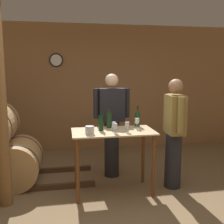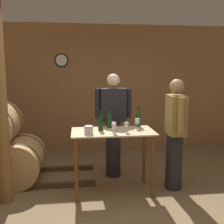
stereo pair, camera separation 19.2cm
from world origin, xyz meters
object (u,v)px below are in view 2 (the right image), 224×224
at_px(person_host, 113,123).
at_px(person_visitor_with_scarf, 175,132).
at_px(wine_bottle_left, 109,120).
at_px(wine_glass_near_left, 114,126).
at_px(ice_bucket, 89,130).
at_px(wine_glass_near_right, 126,125).
at_px(wooden_post, 1,101).
at_px(wine_bottle_center, 138,119).
at_px(wine_bottle_far_left, 100,122).
at_px(wine_glass_far_side, 137,121).
at_px(wine_glass_near_center, 114,125).

xyz_separation_m(person_host, person_visitor_with_scarf, (0.83, -0.58, -0.04)).
height_order(wine_bottle_left, wine_glass_near_left, wine_bottle_left).
bearing_deg(ice_bucket, wine_glass_near_right, 2.77).
height_order(wine_glass_near_right, ice_bucket, wine_glass_near_right).
relative_size(person_host, person_visitor_with_scarf, 1.04).
distance_m(wooden_post, wine_bottle_left, 1.49).
distance_m(wine_bottle_center, ice_bucket, 0.84).
bearing_deg(wine_bottle_center, wine_glass_near_right, -125.89).
xyz_separation_m(wine_glass_near_right, person_host, (-0.09, 0.70, -0.12)).
bearing_deg(ice_bucket, person_host, 59.74).
relative_size(wine_bottle_far_left, wine_bottle_center, 0.96).
distance_m(wine_bottle_far_left, wine_glass_near_right, 0.37).
bearing_deg(wine_bottle_center, wooden_post, -169.85).
bearing_deg(person_host, person_visitor_with_scarf, -34.94).
bearing_deg(wine_bottle_left, person_visitor_with_scarf, -11.63).
distance_m(wine_bottle_left, wine_glass_far_side, 0.41).
height_order(wine_glass_near_left, person_host, person_host).
xyz_separation_m(wooden_post, wine_bottle_left, (1.42, 0.31, -0.33)).
relative_size(wine_glass_near_right, ice_bucket, 1.21).
distance_m(person_host, person_visitor_with_scarf, 1.01).
relative_size(wine_glass_far_side, ice_bucket, 1.31).
xyz_separation_m(wine_bottle_center, ice_bucket, (-0.75, -0.36, -0.07)).
xyz_separation_m(wooden_post, wine_bottle_far_left, (1.27, 0.15, -0.33)).
distance_m(wooden_post, wine_glass_near_left, 1.48).
bearing_deg(person_visitor_with_scarf, wooden_post, -177.05).
xyz_separation_m(wine_bottle_far_left, wine_glass_near_right, (0.34, -0.15, -0.01)).
bearing_deg(wooden_post, wine_bottle_left, 12.47).
distance_m(wine_glass_near_right, ice_bucket, 0.51).
bearing_deg(wine_glass_near_right, person_host, 97.01).
xyz_separation_m(wine_bottle_left, person_visitor_with_scarf, (0.93, -0.19, -0.17)).
height_order(wine_bottle_left, wine_glass_near_center, wine_bottle_left).
bearing_deg(person_host, wooden_post, -155.40).
distance_m(wine_bottle_center, wine_glass_near_left, 0.56).
xyz_separation_m(wine_glass_near_center, person_host, (0.07, 0.59, -0.10)).
relative_size(wooden_post, wine_glass_near_left, 19.96).
height_order(wine_glass_far_side, ice_bucket, wine_glass_far_side).
bearing_deg(wine_glass_near_left, wine_bottle_far_left, 131.09).
distance_m(wine_bottle_center, wine_glass_near_right, 0.41).
distance_m(wine_glass_far_side, person_host, 0.61).
relative_size(wine_bottle_center, ice_bucket, 2.62).
bearing_deg(ice_bucket, wooden_post, 178.51).
relative_size(wine_bottle_left, ice_bucket, 2.55).
bearing_deg(wine_bottle_far_left, wine_bottle_left, 48.89).
distance_m(wine_glass_near_center, wine_glass_far_side, 0.35).
xyz_separation_m(wine_glass_near_left, wine_glass_near_center, (0.01, 0.16, -0.01)).
relative_size(wine_glass_near_left, ice_bucket, 1.15).
height_order(wine_bottle_far_left, wine_glass_near_center, wine_bottle_far_left).
xyz_separation_m(wooden_post, wine_bottle_center, (1.85, 0.33, -0.33)).
height_order(wine_glass_near_left, wine_glass_far_side, wine_glass_far_side).
bearing_deg(wine_glass_near_left, wine_glass_far_side, 30.87).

